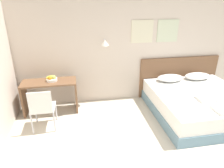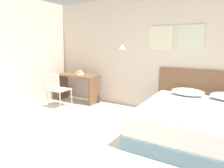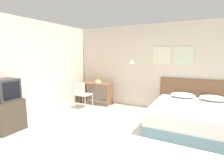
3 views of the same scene
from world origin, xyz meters
TOP-DOWN VIEW (x-y plane):
  - ground_plane at (0.00, 0.00)m, footprint 24.00×24.00m
  - wall_back at (0.01, 2.85)m, footprint 5.95×0.31m
  - wall_left at (-2.61, -0.09)m, footprint 0.06×5.83m
  - bed at (1.41, 1.76)m, footprint 1.98×2.01m
  - headboard at (1.41, 2.80)m, footprint 2.10×0.06m
  - pillow_left at (1.04, 2.53)m, footprint 0.66×0.38m
  - pillow_right at (1.78, 2.53)m, footprint 0.66×0.38m
  - folded_towel_near_foot at (1.32, 1.46)m, footprint 0.33×0.29m
  - folded_towel_mid_bed at (1.35, 1.01)m, footprint 0.29×0.34m
  - desk at (-1.83, 2.47)m, footprint 1.17×0.49m
  - desk_chair at (-1.90, 1.76)m, footprint 0.45×0.45m
  - fruit_bowl at (-1.76, 2.49)m, footprint 0.25×0.23m
  - tv_stand at (-2.33, -0.37)m, footprint 0.45×0.61m
  - television at (-2.33, -0.37)m, footprint 0.44×0.47m

SIDE VIEW (x-z plane):
  - ground_plane at x=0.00m, z-range 0.00..0.00m
  - bed at x=1.41m, z-range 0.00..0.52m
  - tv_stand at x=-2.33m, z-range 0.00..0.72m
  - desk_chair at x=-1.90m, z-range 0.08..0.95m
  - desk at x=-1.83m, z-range 0.15..0.89m
  - headboard at x=1.41m, z-range 0.00..1.03m
  - folded_towel_near_foot at x=1.32m, z-range 0.53..0.59m
  - folded_towel_mid_bed at x=1.35m, z-range 0.53..0.59m
  - pillow_left at x=1.04m, z-range 0.53..0.68m
  - pillow_right at x=1.78m, z-range 0.53..0.68m
  - fruit_bowl at x=-1.76m, z-range 0.73..0.86m
  - television at x=-2.33m, z-range 0.72..1.20m
  - wall_left at x=-2.61m, z-range 0.00..2.65m
  - wall_back at x=0.01m, z-range 0.00..2.65m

